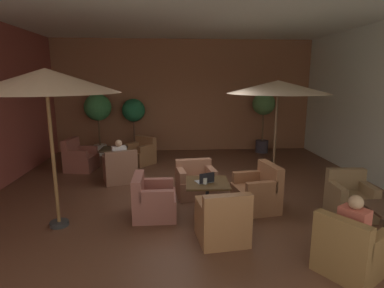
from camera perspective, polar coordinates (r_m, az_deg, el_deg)
ground_plane at (r=7.11m, az=0.25°, el=-9.18°), size 9.11×9.00×0.02m
wall_back_brick at (r=11.11m, az=-1.43°, el=8.73°), size 9.11×0.08×3.87m
ceiling_slab at (r=6.77m, az=0.28°, el=23.43°), size 9.11×9.00×0.06m
cafe_table_front_left at (r=5.93m, az=2.82°, el=-8.13°), size 0.83×0.83×0.65m
armchair_front_left_north at (r=6.34m, az=11.89°, el=-8.79°), size 0.89×0.92×0.91m
armchair_front_left_east at (r=6.94m, az=0.65°, el=-7.06°), size 0.90×0.82×0.76m
armchair_front_left_south at (r=5.98m, az=-7.19°, el=-10.30°), size 0.78×0.81×0.80m
armchair_front_left_west at (r=5.09m, az=5.60°, el=-14.05°), size 0.83×0.82×0.87m
cafe_table_front_right at (r=8.92m, az=-14.12°, el=-1.63°), size 0.72×0.72×0.65m
armchair_front_right_north at (r=9.36m, az=-19.84°, el=-2.57°), size 0.87×0.89×0.90m
armchair_front_right_east at (r=8.02m, az=-13.02°, el=-4.57°), size 0.95×0.91×0.84m
armchair_front_right_south at (r=9.60m, az=-9.45°, el=-1.78°), size 1.04×1.04×0.81m
armchair_mid_center_north at (r=4.81m, az=26.77°, el=-17.17°), size 0.99×0.99×0.84m
armchair_mid_center_south at (r=6.65m, az=26.93°, el=-9.05°), size 0.77×0.77×0.85m
patio_umbrella_tall_red at (r=8.25m, az=15.44°, el=9.96°), size 2.59×2.59×2.51m
patio_umbrella_center_beige at (r=5.60m, az=-25.18°, el=10.33°), size 2.37×2.37×2.71m
potted_tree_left_corner at (r=11.03m, az=12.94°, el=6.01°), size 0.77×0.77×2.09m
potted_tree_mid_left at (r=10.86m, az=-16.84°, el=5.79°), size 0.89×0.89×2.06m
potted_tree_mid_right at (r=10.73m, az=-10.64°, el=5.42°), size 0.77×0.77×1.89m
patron_blue_shirt at (r=4.67m, az=27.47°, el=-12.73°), size 0.38×0.42×0.68m
patron_by_window at (r=7.96m, az=-13.19°, el=-1.79°), size 0.39×0.30×0.63m
iced_drink_cup at (r=5.77m, az=2.40°, el=-6.78°), size 0.08×0.08×0.11m
open_laptop at (r=5.85m, az=2.47°, el=-6.56°), size 0.37×0.32×0.20m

